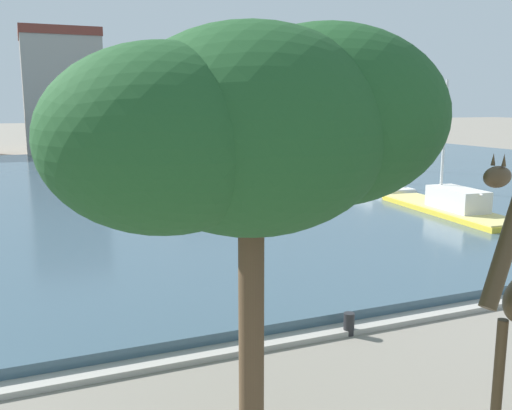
{
  "coord_description": "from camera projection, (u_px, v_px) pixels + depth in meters",
  "views": [
    {
      "loc": [
        -5.41,
        -3.17,
        5.05
      ],
      "look_at": [
        0.59,
        11.21,
        2.2
      ],
      "focal_mm": 39.34,
      "sensor_mm": 36.0,
      "label": 1
    }
  ],
  "objects": [
    {
      "name": "sailboat_white",
      "position": [
        368.0,
        185.0,
        31.84
      ],
      "size": [
        2.64,
        7.11,
        6.74
      ],
      "color": "white",
      "rests_on": "ground"
    },
    {
      "name": "townhouse_wide_warehouse",
      "position": [
        201.0,
        111.0,
        62.44
      ],
      "size": [
        7.55,
        7.75,
        8.33
      ],
      "color": "beige",
      "rests_on": "ground"
    },
    {
      "name": "mooring_bollard",
      "position": [
        349.0,
        324.0,
        12.35
      ],
      "size": [
        0.24,
        0.24,
        0.5
      ],
      "primitive_type": "cylinder",
      "color": "#232326",
      "rests_on": "ground"
    },
    {
      "name": "sailboat_orange",
      "position": [
        266.0,
        155.0,
        50.25
      ],
      "size": [
        4.02,
        8.96,
        7.32
      ],
      "color": "orange",
      "rests_on": "ground"
    },
    {
      "name": "sailboat_red",
      "position": [
        358.0,
        164.0,
        40.98
      ],
      "size": [
        3.25,
        6.91,
        7.36
      ],
      "color": "red",
      "rests_on": "ground"
    },
    {
      "name": "townhouse_narrow_midrow",
      "position": [
        62.0,
        93.0,
        54.36
      ],
      "size": [
        7.2,
        7.79,
        11.87
      ],
      "color": "gray",
      "rests_on": "ground"
    },
    {
      "name": "sailboat_grey",
      "position": [
        202.0,
        154.0,
        49.54
      ],
      "size": [
        2.88,
        9.25,
        8.51
      ],
      "color": "#939399",
      "rests_on": "ground"
    },
    {
      "name": "sailboat_black",
      "position": [
        191.0,
        158.0,
        45.63
      ],
      "size": [
        3.19,
        6.85,
        7.32
      ],
      "color": "black",
      "rests_on": "ground"
    },
    {
      "name": "shade_tree",
      "position": [
        257.0,
        128.0,
        7.75
      ],
      "size": [
        5.85,
        3.88,
        6.19
      ],
      "color": "brown",
      "rests_on": "ground"
    },
    {
      "name": "sailboat_teal",
      "position": [
        290.0,
        176.0,
        36.24
      ],
      "size": [
        2.37,
        6.85,
        9.48
      ],
      "color": "teal",
      "rests_on": "ground"
    },
    {
      "name": "quay_edge_coping",
      "position": [
        306.0,
        336.0,
        12.14
      ],
      "size": [
        81.2,
        0.5,
        0.12
      ],
      "primitive_type": "cube",
      "color": "#ADA89E",
      "rests_on": "ground"
    },
    {
      "name": "sailboat_yellow",
      "position": [
        441.0,
        208.0,
        24.65
      ],
      "size": [
        2.52,
        8.92,
        6.02
      ],
      "color": "gold",
      "rests_on": "ground"
    },
    {
      "name": "harbor_water",
      "position": [
        124.0,
        187.0,
        32.97
      ],
      "size": [
        81.2,
        45.44,
        0.35
      ],
      "primitive_type": "cube",
      "color": "#3D5666",
      "rests_on": "ground"
    }
  ]
}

